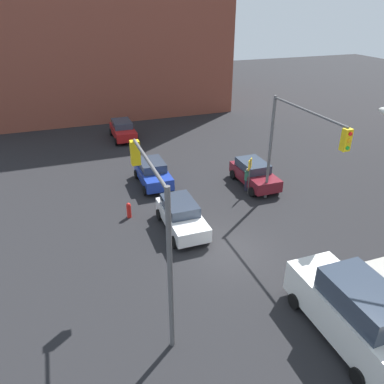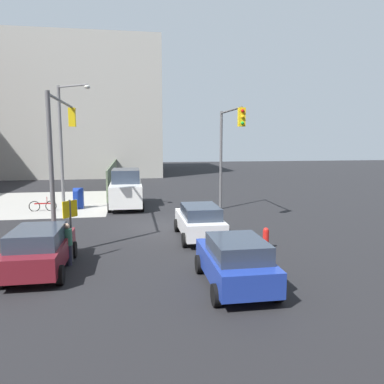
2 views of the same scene
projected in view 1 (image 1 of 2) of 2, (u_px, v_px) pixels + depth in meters
The scene contains 13 objects.
ground_plane at pixel (231, 251), 18.88m from camera, with size 120.00×120.00×0.00m, color black.
building_brick_west at pixel (86, 20), 40.56m from camera, with size 16.00×28.00×18.54m.
traffic_signal_nw_corner at pixel (296, 140), 19.80m from camera, with size 6.35×0.36×6.50m.
traffic_signal_se_corner at pixel (154, 212), 13.22m from camera, with size 4.95×0.36×6.50m.
warning_sign_two_way at pixel (250, 170), 23.77m from camera, with size 0.48×0.48×2.40m.
fire_hydrant at pixel (129, 210), 21.58m from camera, with size 0.26×0.26×0.94m.
hatchback_red at pixel (123, 130), 33.69m from camera, with size 4.13×2.02×1.62m.
hatchback_white at pixel (181, 215), 20.33m from camera, with size 4.25×2.02×1.62m.
coupe_blue at pixel (153, 173), 25.34m from camera, with size 3.93×2.02×1.62m.
coupe_maroon at pixel (254, 173), 25.24m from camera, with size 4.21×2.02×1.62m.
van_white_delivery at pixel (353, 310), 13.53m from camera, with size 5.40×2.32×2.62m.
pedestrian_crossing at pixel (247, 179), 24.50m from camera, with size 0.36×0.36×1.59m.
bicycle_at_crosswalk at pixel (268, 175), 26.22m from camera, with size 1.75×0.05×0.97m.
Camera 1 is at (13.84, -7.09, 11.30)m, focal length 35.00 mm.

